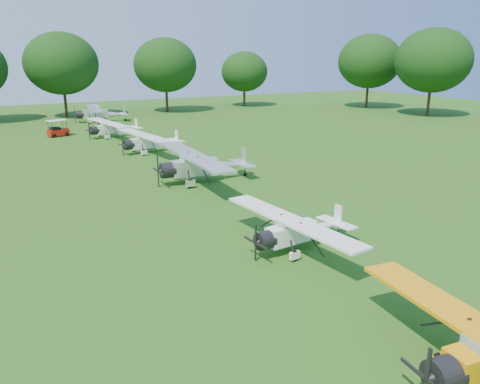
% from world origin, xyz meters
% --- Properties ---
extents(ground, '(160.00, 160.00, 0.00)m').
position_xyz_m(ground, '(0.00, 0.00, 0.00)').
color(ground, '#235214').
rests_on(ground, ground).
extents(tree_belt, '(137.36, 130.27, 14.52)m').
position_xyz_m(tree_belt, '(3.57, 0.16, 8.03)').
color(tree_belt, black).
rests_on(tree_belt, ground).
extents(aircraft_3, '(5.93, 9.42, 1.85)m').
position_xyz_m(aircraft_3, '(0.52, -3.10, 1.08)').
color(aircraft_3, white).
rests_on(aircraft_3, ground).
extents(aircraft_4, '(7.65, 12.16, 2.40)m').
position_xyz_m(aircraft_4, '(1.37, 11.23, 1.40)').
color(aircraft_4, white).
rests_on(aircraft_4, ground).
extents(aircraft_5, '(6.45, 10.22, 2.01)m').
position_xyz_m(aircraft_5, '(1.25, 24.18, 1.17)').
color(aircraft_5, white).
rests_on(aircraft_5, ground).
extents(aircraft_6, '(6.44, 10.19, 2.00)m').
position_xyz_m(aircraft_6, '(0.07, 35.00, 1.17)').
color(aircraft_6, white).
rests_on(aircraft_6, ground).
extents(aircraft_7, '(7.47, 11.85, 2.33)m').
position_xyz_m(aircraft_7, '(1.36, 48.90, 1.36)').
color(aircraft_7, white).
rests_on(aircraft_7, ground).
extents(golf_cart, '(2.58, 1.97, 1.97)m').
position_xyz_m(golf_cart, '(-5.77, 38.51, 0.66)').
color(golf_cart, '#A3180B').
rests_on(golf_cart, ground).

